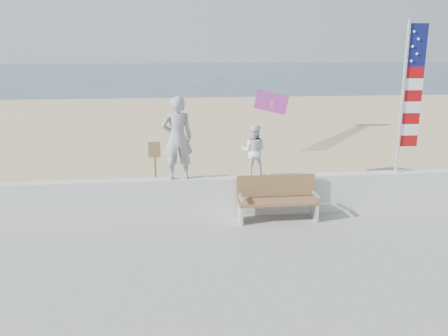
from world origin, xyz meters
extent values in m
plane|color=#2E455D|center=(0.00, 0.00, 0.00)|extent=(220.00, 220.00, 0.00)
cube|color=tan|center=(0.00, 9.00, 0.04)|extent=(90.00, 40.00, 0.08)
cube|color=silver|center=(0.00, 2.00, 0.63)|extent=(30.00, 0.35, 0.90)
imported|color=#949499|center=(-0.83, 2.00, 2.02)|extent=(0.73, 0.52, 1.88)
imported|color=silver|center=(0.91, 2.00, 1.68)|extent=(0.69, 0.60, 1.20)
cube|color=#8B5E3C|center=(1.38, 1.45, 0.62)|extent=(1.80, 0.50, 0.06)
cube|color=olive|center=(1.38, 1.72, 0.93)|extent=(1.80, 0.05, 0.50)
cube|color=silver|center=(0.53, 1.45, 0.38)|extent=(0.06, 0.50, 0.40)
cube|color=silver|center=(0.53, 1.40, 0.78)|extent=(0.06, 0.45, 0.05)
cube|color=silver|center=(2.23, 1.45, 0.38)|extent=(0.06, 0.50, 0.40)
cube|color=silver|center=(2.23, 1.40, 0.78)|extent=(0.06, 0.45, 0.05)
cylinder|color=white|center=(4.37, 2.00, 2.83)|extent=(0.08, 0.08, 3.50)
cube|color=#0F1451|center=(4.61, 2.00, 4.03)|extent=(0.44, 0.02, 0.95)
cube|color=#9E0A0C|center=(4.61, 2.00, 1.84)|extent=(0.44, 0.02, 0.26)
cube|color=white|center=(4.61, 2.00, 2.10)|extent=(0.44, 0.02, 0.26)
cube|color=#9E0A0C|center=(4.61, 2.00, 2.37)|extent=(0.44, 0.02, 0.26)
cube|color=white|center=(4.61, 2.00, 2.63)|extent=(0.44, 0.02, 0.26)
cube|color=#9E0A0C|center=(4.61, 2.00, 2.89)|extent=(0.44, 0.02, 0.26)
cube|color=white|center=(4.61, 2.00, 3.16)|extent=(0.44, 0.02, 0.26)
cube|color=#9E0A0C|center=(4.61, 2.00, 3.42)|extent=(0.44, 0.02, 0.26)
sphere|color=white|center=(4.49, 1.98, 3.68)|extent=(0.06, 0.06, 0.06)
sphere|color=white|center=(4.61, 1.98, 3.84)|extent=(0.06, 0.06, 0.06)
sphere|color=white|center=(4.49, 1.98, 4.00)|extent=(0.06, 0.06, 0.06)
sphere|color=white|center=(4.61, 1.98, 4.16)|extent=(0.06, 0.06, 0.06)
sphere|color=white|center=(4.49, 1.98, 4.32)|extent=(0.06, 0.06, 0.06)
cube|color=#FD231C|center=(1.85, 4.59, 2.49)|extent=(1.01, 0.48, 0.67)
cube|color=yellow|center=(2.00, 4.59, 2.44)|extent=(0.35, 0.26, 0.25)
cylinder|color=olive|center=(-1.42, 4.06, 0.68)|extent=(0.07, 0.07, 1.20)
cube|color=olive|center=(-1.42, 4.04, 1.33)|extent=(0.32, 0.03, 0.42)
camera|label=1|loc=(-0.95, -8.45, 4.01)|focal=38.00mm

